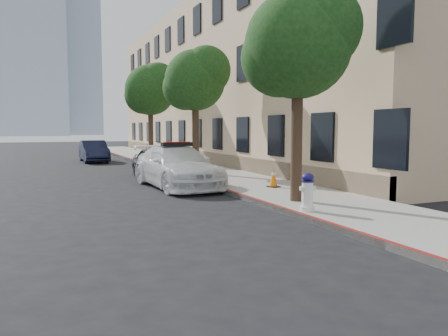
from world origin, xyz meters
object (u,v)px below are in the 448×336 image
Objects in this scene: parked_car_mid at (158,163)px; police_car at (177,167)px; parked_car_far at (94,151)px; fire_hydrant at (308,193)px; traffic_cone at (273,177)px.

police_car is at bearing -93.99° from parked_car_mid.
fire_hydrant is (2.54, -19.48, -0.08)m from parked_car_far.
parked_car_mid is 0.94× the size of parked_car_far.
parked_car_mid reaches higher than traffic_cone.
fire_hydrant is (1.15, -9.27, -0.06)m from parked_car_mid.
parked_car_far is 4.52× the size of fire_hydrant.
police_car reaches higher than parked_car_far.
police_car reaches higher than traffic_cone.
police_car is 1.28× the size of parked_car_far.
fire_hydrant is 4.21m from traffic_cone.
parked_car_far reaches higher than parked_car_mid.
parked_car_far reaches higher than traffic_cone.
fire_hydrant is (1.25, -6.26, -0.15)m from police_car.
police_car is at bearing 138.90° from traffic_cone.
police_car is 6.38m from fire_hydrant.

